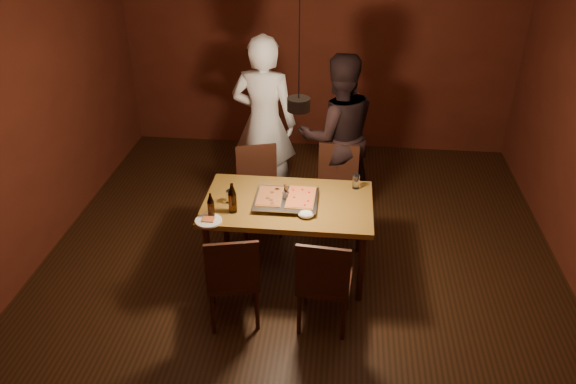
# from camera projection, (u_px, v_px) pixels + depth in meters

# --- Properties ---
(room_shell) EXTENTS (6.00, 6.00, 6.00)m
(room_shell) POSITION_uv_depth(u_px,v_px,m) (298.00, 145.00, 4.50)
(room_shell) COLOR #381E0F
(room_shell) RESTS_ON ground
(dining_table) EXTENTS (1.50, 0.90, 0.75)m
(dining_table) POSITION_uv_depth(u_px,v_px,m) (288.00, 209.00, 5.03)
(dining_table) COLOR olive
(dining_table) RESTS_ON floor
(chair_far_left) EXTENTS (0.53, 0.53, 0.49)m
(chair_far_left) POSITION_uv_depth(u_px,v_px,m) (258.00, 181.00, 5.76)
(chair_far_left) COLOR #38190F
(chair_far_left) RESTS_ON floor
(chair_far_right) EXTENTS (0.48, 0.48, 0.49)m
(chair_far_right) POSITION_uv_depth(u_px,v_px,m) (336.00, 180.00, 5.78)
(chair_far_right) COLOR #38190F
(chair_far_right) RESTS_ON floor
(chair_near_left) EXTENTS (0.51, 0.51, 0.49)m
(chair_near_left) POSITION_uv_depth(u_px,v_px,m) (233.00, 272.00, 4.47)
(chair_near_left) COLOR #38190F
(chair_near_left) RESTS_ON floor
(chair_near_right) EXTENTS (0.45, 0.45, 0.49)m
(chair_near_right) POSITION_uv_depth(u_px,v_px,m) (324.00, 277.00, 4.42)
(chair_near_right) COLOR #38190F
(chair_near_right) RESTS_ON floor
(pizza_tray) EXTENTS (0.56, 0.47, 0.05)m
(pizza_tray) POSITION_uv_depth(u_px,v_px,m) (286.00, 201.00, 4.96)
(pizza_tray) COLOR silver
(pizza_tray) RESTS_ON dining_table
(pizza_meat) EXTENTS (0.22, 0.35, 0.02)m
(pizza_meat) POSITION_uv_depth(u_px,v_px,m) (270.00, 196.00, 4.97)
(pizza_meat) COLOR maroon
(pizza_meat) RESTS_ON pizza_tray
(pizza_cheese) EXTENTS (0.25, 0.39, 0.02)m
(pizza_cheese) POSITION_uv_depth(u_px,v_px,m) (301.00, 197.00, 4.95)
(pizza_cheese) COLOR gold
(pizza_cheese) RESTS_ON pizza_tray
(spatula) EXTENTS (0.15, 0.25, 0.04)m
(spatula) POSITION_uv_depth(u_px,v_px,m) (288.00, 195.00, 4.97)
(spatula) COLOR silver
(spatula) RESTS_ON pizza_tray
(beer_bottle_a) EXTENTS (0.06, 0.06, 0.22)m
(beer_bottle_a) POSITION_uv_depth(u_px,v_px,m) (211.00, 205.00, 4.73)
(beer_bottle_a) COLOR black
(beer_bottle_a) RESTS_ON dining_table
(beer_bottle_b) EXTENTS (0.07, 0.07, 0.28)m
(beer_bottle_b) POSITION_uv_depth(u_px,v_px,m) (232.00, 198.00, 4.78)
(beer_bottle_b) COLOR black
(beer_bottle_b) RESTS_ON dining_table
(water_glass_left) EXTENTS (0.07, 0.07, 0.12)m
(water_glass_left) POSITION_uv_depth(u_px,v_px,m) (230.00, 197.00, 4.96)
(water_glass_left) COLOR silver
(water_glass_left) RESTS_ON dining_table
(water_glass_right) EXTENTS (0.07, 0.07, 0.14)m
(water_glass_right) POSITION_uv_depth(u_px,v_px,m) (356.00, 182.00, 5.17)
(water_glass_right) COLOR silver
(water_glass_right) RESTS_ON dining_table
(plate_slice) EXTENTS (0.23, 0.23, 0.03)m
(plate_slice) POSITION_uv_depth(u_px,v_px,m) (208.00, 221.00, 4.71)
(plate_slice) COLOR white
(plate_slice) RESTS_ON dining_table
(napkin) EXTENTS (0.14, 0.11, 0.06)m
(napkin) POSITION_uv_depth(u_px,v_px,m) (306.00, 214.00, 4.76)
(napkin) COLOR white
(napkin) RESTS_ON dining_table
(diner_white) EXTENTS (0.74, 0.53, 1.91)m
(diner_white) POSITION_uv_depth(u_px,v_px,m) (264.00, 123.00, 6.01)
(diner_white) COLOR silver
(diner_white) RESTS_ON floor
(diner_dark) EXTENTS (1.01, 0.89, 1.77)m
(diner_dark) POSITION_uv_depth(u_px,v_px,m) (338.00, 135.00, 5.91)
(diner_dark) COLOR black
(diner_dark) RESTS_ON floor
(pendant_lamp) EXTENTS (0.18, 0.18, 1.10)m
(pendant_lamp) POSITION_uv_depth(u_px,v_px,m) (299.00, 103.00, 4.31)
(pendant_lamp) COLOR black
(pendant_lamp) RESTS_ON ceiling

